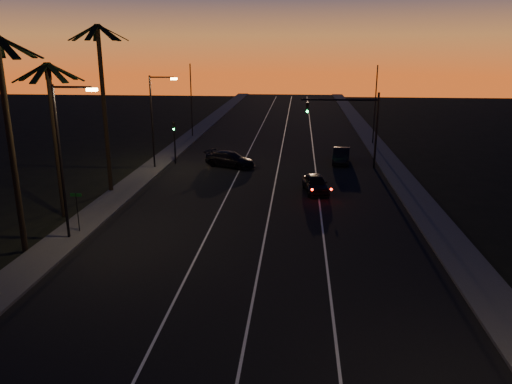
# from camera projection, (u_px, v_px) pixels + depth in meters

# --- Properties ---
(road) EXTENTS (20.00, 170.00, 0.01)m
(road) POSITION_uv_depth(u_px,v_px,m) (266.00, 196.00, 38.12)
(road) COLOR black
(road) RESTS_ON ground
(sidewalk_left) EXTENTS (2.40, 170.00, 0.16)m
(sidewalk_left) POSITION_uv_depth(u_px,v_px,m) (124.00, 191.00, 39.03)
(sidewalk_left) COLOR #383835
(sidewalk_left) RESTS_ON ground
(sidewalk_right) EXTENTS (2.40, 170.00, 0.16)m
(sidewalk_right) POSITION_uv_depth(u_px,v_px,m) (416.00, 198.00, 37.17)
(sidewalk_right) COLOR #383835
(sidewalk_right) RESTS_ON ground
(lane_stripe_left) EXTENTS (0.12, 160.00, 0.01)m
(lane_stripe_left) POSITION_uv_depth(u_px,v_px,m) (227.00, 194.00, 38.37)
(lane_stripe_left) COLOR silver
(lane_stripe_left) RESTS_ON road
(lane_stripe_mid) EXTENTS (0.12, 160.00, 0.01)m
(lane_stripe_mid) POSITION_uv_depth(u_px,v_px,m) (273.00, 196.00, 38.08)
(lane_stripe_mid) COLOR silver
(lane_stripe_mid) RESTS_ON road
(lane_stripe_right) EXTENTS (0.12, 160.00, 0.01)m
(lane_stripe_right) POSITION_uv_depth(u_px,v_px,m) (319.00, 197.00, 37.79)
(lane_stripe_right) COLOR silver
(lane_stripe_right) RESTS_ON road
(palm_near) EXTENTS (4.25, 4.16, 11.53)m
(palm_near) POSITION_uv_depth(u_px,v_px,m) (8.00, 125.00, 25.72)
(palm_near) COLOR black
(palm_near) RESTS_ON ground
(palm_mid) EXTENTS (4.25, 4.16, 10.03)m
(palm_mid) POSITION_uv_depth(u_px,v_px,m) (54.00, 123.00, 31.73)
(palm_mid) COLOR black
(palm_mid) RESTS_ON ground
(palm_far) EXTENTS (4.25, 4.16, 12.53)m
(palm_far) POSITION_uv_depth(u_px,v_px,m) (103.00, 93.00, 37.01)
(palm_far) COLOR black
(palm_far) RESTS_ON ground
(streetlight_left_near) EXTENTS (2.55, 0.26, 9.00)m
(streetlight_left_near) POSITION_uv_depth(u_px,v_px,m) (65.00, 151.00, 27.96)
(streetlight_left_near) COLOR black
(streetlight_left_near) RESTS_ON ground
(streetlight_left_far) EXTENTS (2.55, 0.26, 8.50)m
(streetlight_left_far) POSITION_uv_depth(u_px,v_px,m) (155.00, 114.00, 45.25)
(streetlight_left_far) COLOR black
(streetlight_left_far) RESTS_ON ground
(street_sign) EXTENTS (0.70, 0.06, 2.60)m
(street_sign) POSITION_uv_depth(u_px,v_px,m) (77.00, 208.00, 29.95)
(street_sign) COLOR black
(street_sign) RESTS_ON ground
(signal_mast) EXTENTS (7.10, 0.41, 7.00)m
(signal_mast) POSITION_uv_depth(u_px,v_px,m) (351.00, 117.00, 45.75)
(signal_mast) COLOR black
(signal_mast) RESTS_ON ground
(signal_post) EXTENTS (0.28, 0.37, 4.20)m
(signal_post) POSITION_uv_depth(u_px,v_px,m) (174.00, 134.00, 47.66)
(signal_post) COLOR black
(signal_post) RESTS_ON ground
(far_pole_left) EXTENTS (0.14, 0.14, 9.00)m
(far_pole_left) POSITION_uv_depth(u_px,v_px,m) (191.00, 101.00, 61.69)
(far_pole_left) COLOR black
(far_pole_left) RESTS_ON ground
(far_pole_right) EXTENTS (0.14, 0.14, 9.00)m
(far_pole_right) POSITION_uv_depth(u_px,v_px,m) (375.00, 106.00, 57.00)
(far_pole_right) COLOR black
(far_pole_right) RESTS_ON ground
(lead_car) EXTENTS (2.30, 4.80, 1.41)m
(lead_car) POSITION_uv_depth(u_px,v_px,m) (315.00, 184.00, 38.80)
(lead_car) COLOR black
(lead_car) RESTS_ON road
(right_car) EXTENTS (2.01, 4.59, 1.47)m
(right_car) POSITION_uv_depth(u_px,v_px,m) (341.00, 156.00, 48.64)
(right_car) COLOR black
(right_car) RESTS_ON road
(cross_car) EXTENTS (5.34, 3.89, 1.44)m
(cross_car) POSITION_uv_depth(u_px,v_px,m) (230.00, 159.00, 47.10)
(cross_car) COLOR black
(cross_car) RESTS_ON road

